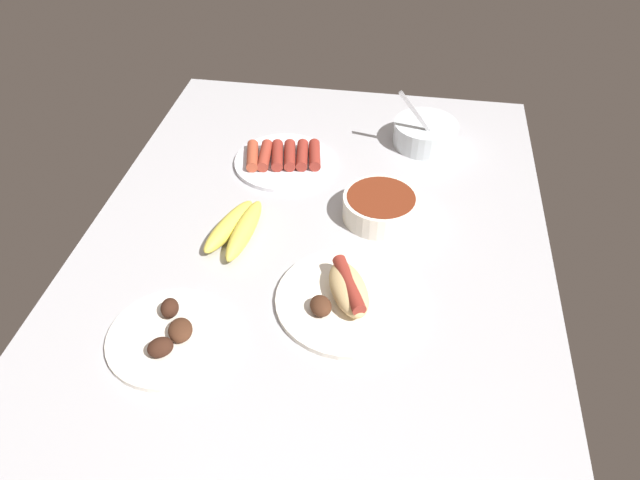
{
  "coord_description": "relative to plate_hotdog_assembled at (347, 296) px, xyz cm",
  "views": [
    {
      "loc": [
        85.49,
        14.64,
        77.33
      ],
      "look_at": [
        3.94,
        1.54,
        3.0
      ],
      "focal_mm": 33.42,
      "sensor_mm": 36.0,
      "label": 1
    }
  ],
  "objects": [
    {
      "name": "plate_hotdog_assembled",
      "position": [
        0.0,
        0.0,
        0.0
      ],
      "size": [
        25.32,
        25.32,
        5.61
      ],
      "color": "white",
      "rests_on": "ground_plane"
    },
    {
      "name": "plate_grilled_meat",
      "position": [
        12.61,
        -27.4,
        -0.74
      ],
      "size": [
        20.75,
        20.75,
        4.05
      ],
      "color": "white",
      "rests_on": "ground_plane"
    },
    {
      "name": "plate_sausages",
      "position": [
        -39.53,
        -19.39,
        -0.42
      ],
      "size": [
        22.26,
        22.26,
        3.54
      ],
      "color": "white",
      "rests_on": "ground_plane"
    },
    {
      "name": "ground_plane",
      "position": [
        -15.88,
        -8.21,
        -3.17
      ],
      "size": [
        120.0,
        90.0,
        3.0
      ],
      "primitive_type": "cube",
      "color": "#B2B2B7"
    },
    {
      "name": "banana_bunch",
      "position": [
        -14.08,
        -23.35,
        0.2
      ],
      "size": [
        18.53,
        10.17,
        3.91
      ],
      "color": "#E5D14C",
      "rests_on": "ground_plane"
    },
    {
      "name": "bowl_chili",
      "position": [
        -24.1,
        3.64,
        1.15
      ],
      "size": [
        15.16,
        15.16,
        5.16
      ],
      "color": "white",
      "rests_on": "ground_plane"
    },
    {
      "name": "bowl_coleslaw",
      "position": [
        -52.92,
        11.64,
        1.42
      ],
      "size": [
        14.81,
        14.81,
        15.29
      ],
      "color": "silver",
      "rests_on": "ground_plane"
    }
  ]
}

